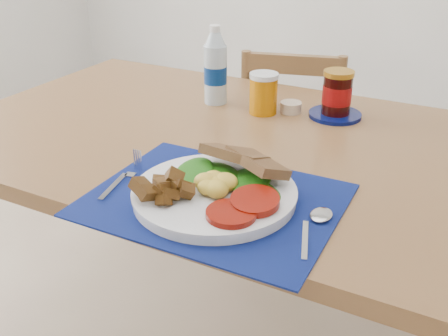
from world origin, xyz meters
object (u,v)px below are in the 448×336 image
(breakfast_plate, at_px, (210,189))
(jam_on_saucer, at_px, (337,97))
(water_bottle, at_px, (215,70))
(juice_glass, at_px, (263,94))
(chair_far, at_px, (291,130))

(breakfast_plate, xyz_separation_m, jam_on_saucer, (0.08, 0.56, 0.03))
(water_bottle, bearing_deg, juice_glass, -5.13)
(juice_glass, xyz_separation_m, jam_on_saucer, (0.19, 0.06, 0.00))
(chair_far, bearing_deg, breakfast_plate, 85.39)
(water_bottle, relative_size, jam_on_saucer, 1.57)
(breakfast_plate, relative_size, water_bottle, 1.41)
(chair_far, xyz_separation_m, water_bottle, (-0.09, -0.42, 0.32))
(juice_glass, bearing_deg, breakfast_plate, -77.78)
(juice_glass, bearing_deg, jam_on_saucer, 18.75)
(water_bottle, height_order, jam_on_saucer, water_bottle)
(water_bottle, height_order, juice_glass, water_bottle)
(water_bottle, xyz_separation_m, jam_on_saucer, (0.34, 0.05, -0.04))
(breakfast_plate, xyz_separation_m, juice_glass, (-0.11, 0.49, 0.03))
(chair_far, distance_m, water_bottle, 0.54)
(water_bottle, xyz_separation_m, juice_glass, (0.16, -0.01, -0.05))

